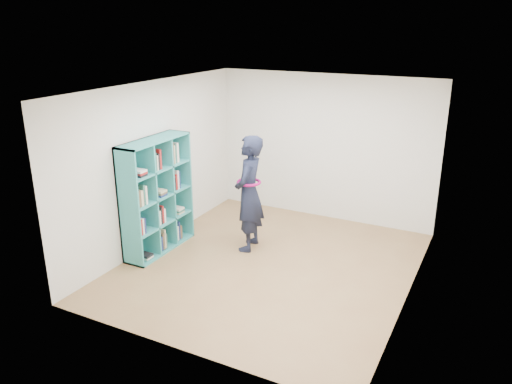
% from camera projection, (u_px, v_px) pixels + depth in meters
% --- Properties ---
extents(floor, '(4.50, 4.50, 0.00)m').
position_uv_depth(floor, '(269.00, 265.00, 7.41)').
color(floor, olive).
rests_on(floor, ground).
extents(ceiling, '(4.50, 4.50, 0.00)m').
position_uv_depth(ceiling, '(271.00, 88.00, 6.56)').
color(ceiling, white).
rests_on(ceiling, wall_back).
extents(wall_left, '(0.02, 4.50, 2.60)m').
position_uv_depth(wall_left, '(155.00, 165.00, 7.84)').
color(wall_left, silver).
rests_on(wall_left, floor).
extents(wall_right, '(0.02, 4.50, 2.60)m').
position_uv_depth(wall_right, '(417.00, 205.00, 6.12)').
color(wall_right, silver).
rests_on(wall_right, floor).
extents(wall_back, '(4.00, 0.02, 2.60)m').
position_uv_depth(wall_back, '(324.00, 148.00, 8.88)').
color(wall_back, silver).
rests_on(wall_back, floor).
extents(wall_front, '(4.00, 0.02, 2.60)m').
position_uv_depth(wall_front, '(175.00, 243.00, 5.09)').
color(wall_front, silver).
rests_on(wall_front, floor).
extents(bookshelf, '(0.39, 1.34, 1.79)m').
position_uv_depth(bookshelf, '(156.00, 196.00, 7.68)').
color(bookshelf, teal).
rests_on(bookshelf, floor).
extents(person, '(0.55, 0.74, 1.83)m').
position_uv_depth(person, '(249.00, 193.00, 7.70)').
color(person, black).
rests_on(person, floor).
extents(smartphone, '(0.05, 0.09, 0.13)m').
position_uv_depth(smartphone, '(242.00, 184.00, 7.76)').
color(smartphone, silver).
rests_on(smartphone, person).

